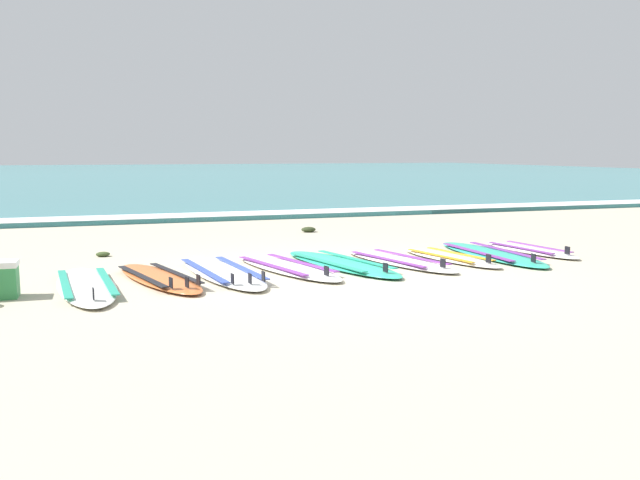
{
  "coord_description": "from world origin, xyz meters",
  "views": [
    {
      "loc": [
        -2.92,
        -7.76,
        1.49
      ],
      "look_at": [
        0.23,
        1.26,
        0.25
      ],
      "focal_mm": 38.68,
      "sensor_mm": 36.0,
      "label": 1
    }
  ],
  "objects_px": {
    "surfboard_8": "(529,250)",
    "surfboard_6": "(450,257)",
    "surfboard_7": "(491,254)",
    "surfboard_3": "(286,267)",
    "surfboard_1": "(159,278)",
    "surfboard_5": "(399,261)",
    "surfboard_0": "(86,285)",
    "surfboard_2": "(222,272)",
    "surfboard_4": "(341,263)"
  },
  "relations": [
    {
      "from": "surfboard_5",
      "to": "surfboard_0",
      "type": "bearing_deg",
      "value": -173.97
    },
    {
      "from": "surfboard_0",
      "to": "surfboard_1",
      "type": "relative_size",
      "value": 1.07
    },
    {
      "from": "surfboard_6",
      "to": "surfboard_0",
      "type": "bearing_deg",
      "value": -174.67
    },
    {
      "from": "surfboard_3",
      "to": "surfboard_4",
      "type": "relative_size",
      "value": 0.95
    },
    {
      "from": "surfboard_6",
      "to": "surfboard_5",
      "type": "bearing_deg",
      "value": -178.23
    },
    {
      "from": "surfboard_8",
      "to": "surfboard_5",
      "type": "bearing_deg",
      "value": -172.7
    },
    {
      "from": "surfboard_6",
      "to": "surfboard_8",
      "type": "height_order",
      "value": "same"
    },
    {
      "from": "surfboard_4",
      "to": "surfboard_1",
      "type": "bearing_deg",
      "value": -173.67
    },
    {
      "from": "surfboard_1",
      "to": "surfboard_6",
      "type": "relative_size",
      "value": 1.14
    },
    {
      "from": "surfboard_5",
      "to": "surfboard_8",
      "type": "distance_m",
      "value": 2.29
    },
    {
      "from": "surfboard_3",
      "to": "surfboard_4",
      "type": "xyz_separation_m",
      "value": [
        0.75,
        0.04,
        -0.0
      ]
    },
    {
      "from": "surfboard_1",
      "to": "surfboard_4",
      "type": "relative_size",
      "value": 0.89
    },
    {
      "from": "surfboard_1",
      "to": "surfboard_8",
      "type": "distance_m",
      "value": 5.45
    },
    {
      "from": "surfboard_0",
      "to": "surfboard_5",
      "type": "distance_m",
      "value": 3.97
    },
    {
      "from": "surfboard_6",
      "to": "surfboard_3",
      "type": "bearing_deg",
      "value": -179.62
    },
    {
      "from": "surfboard_1",
      "to": "surfboard_7",
      "type": "relative_size",
      "value": 0.89
    },
    {
      "from": "surfboard_0",
      "to": "surfboard_6",
      "type": "relative_size",
      "value": 1.22
    },
    {
      "from": "surfboard_1",
      "to": "surfboard_7",
      "type": "xyz_separation_m",
      "value": [
        4.67,
        0.35,
        -0.0
      ]
    },
    {
      "from": "surfboard_2",
      "to": "surfboard_5",
      "type": "xyz_separation_m",
      "value": [
        2.39,
        0.07,
        -0.0
      ]
    },
    {
      "from": "surfboard_7",
      "to": "surfboard_8",
      "type": "xyz_separation_m",
      "value": [
        0.76,
        0.15,
        0.0
      ]
    },
    {
      "from": "surfboard_1",
      "to": "surfboard_3",
      "type": "bearing_deg",
      "value": 7.84
    },
    {
      "from": "surfboard_7",
      "to": "surfboard_8",
      "type": "bearing_deg",
      "value": 11.42
    },
    {
      "from": "surfboard_3",
      "to": "surfboard_8",
      "type": "xyz_separation_m",
      "value": [
        3.83,
        0.28,
        0.0
      ]
    },
    {
      "from": "surfboard_3",
      "to": "surfboard_7",
      "type": "height_order",
      "value": "same"
    },
    {
      "from": "surfboard_0",
      "to": "surfboard_6",
      "type": "distance_m",
      "value": 4.76
    },
    {
      "from": "surfboard_0",
      "to": "surfboard_1",
      "type": "bearing_deg",
      "value": 14.55
    },
    {
      "from": "surfboard_3",
      "to": "surfboard_8",
      "type": "bearing_deg",
      "value": 4.22
    },
    {
      "from": "surfboard_5",
      "to": "surfboard_8",
      "type": "relative_size",
      "value": 1.16
    },
    {
      "from": "surfboard_2",
      "to": "surfboard_8",
      "type": "distance_m",
      "value": 4.68
    },
    {
      "from": "surfboard_4",
      "to": "surfboard_8",
      "type": "relative_size",
      "value": 1.31
    },
    {
      "from": "surfboard_4",
      "to": "surfboard_8",
      "type": "xyz_separation_m",
      "value": [
        3.08,
        0.24,
        0.0
      ]
    },
    {
      "from": "surfboard_1",
      "to": "surfboard_4",
      "type": "bearing_deg",
      "value": 6.33
    },
    {
      "from": "surfboard_3",
      "to": "surfboard_6",
      "type": "bearing_deg",
      "value": 0.38
    },
    {
      "from": "surfboard_7",
      "to": "surfboard_3",
      "type": "bearing_deg",
      "value": -177.61
    },
    {
      "from": "surfboard_1",
      "to": "surfboard_6",
      "type": "bearing_deg",
      "value": 3.42
    },
    {
      "from": "surfboard_3",
      "to": "surfboard_6",
      "type": "height_order",
      "value": "same"
    },
    {
      "from": "surfboard_0",
      "to": "surfboard_2",
      "type": "bearing_deg",
      "value": 12.49
    },
    {
      "from": "surfboard_0",
      "to": "surfboard_8",
      "type": "distance_m",
      "value": 6.27
    },
    {
      "from": "surfboard_4",
      "to": "surfboard_7",
      "type": "distance_m",
      "value": 2.32
    },
    {
      "from": "surfboard_6",
      "to": "surfboard_2",
      "type": "bearing_deg",
      "value": -178.27
    },
    {
      "from": "surfboard_1",
      "to": "surfboard_5",
      "type": "xyz_separation_m",
      "value": [
        3.16,
        0.21,
        -0.0
      ]
    },
    {
      "from": "surfboard_2",
      "to": "surfboard_6",
      "type": "bearing_deg",
      "value": 1.73
    },
    {
      "from": "surfboard_1",
      "to": "surfboard_8",
      "type": "xyz_separation_m",
      "value": [
        5.43,
        0.5,
        -0.0
      ]
    },
    {
      "from": "surfboard_0",
      "to": "surfboard_4",
      "type": "bearing_deg",
      "value": 8.46
    },
    {
      "from": "surfboard_5",
      "to": "surfboard_2",
      "type": "bearing_deg",
      "value": -178.28
    },
    {
      "from": "surfboard_8",
      "to": "surfboard_6",
      "type": "bearing_deg",
      "value": -169.85
    },
    {
      "from": "surfboard_7",
      "to": "surfboard_6",
      "type": "bearing_deg",
      "value": -171.19
    },
    {
      "from": "surfboard_7",
      "to": "surfboard_0",
      "type": "bearing_deg",
      "value": -174.2
    },
    {
      "from": "surfboard_1",
      "to": "surfboard_6",
      "type": "height_order",
      "value": "same"
    },
    {
      "from": "surfboard_1",
      "to": "surfboard_2",
      "type": "relative_size",
      "value": 0.87
    }
  ]
}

